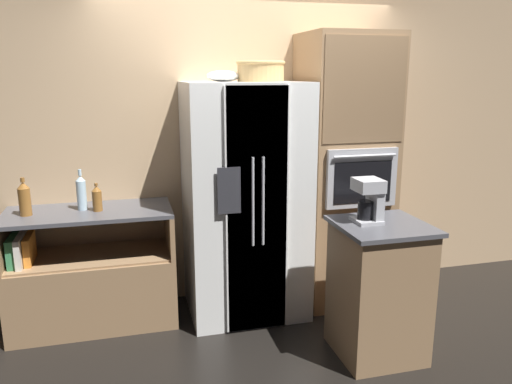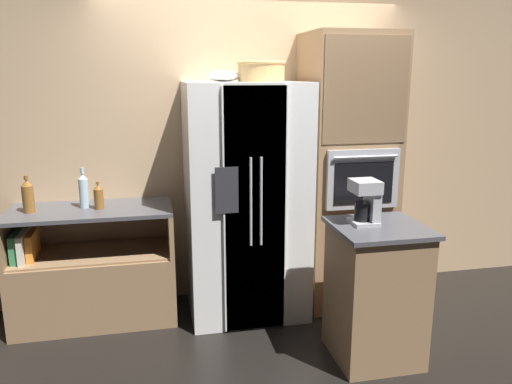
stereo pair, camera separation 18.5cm
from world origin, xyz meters
TOP-DOWN VIEW (x-y plane):
  - ground_plane at (0.00, 0.00)m, footprint 20.00×20.00m
  - wall_back at (0.00, 0.43)m, footprint 12.00×0.06m
  - counter_left at (-1.34, 0.11)m, footprint 1.23×0.58m
  - refrigerator at (-0.13, 0.03)m, footprint 0.93×0.78m
  - wall_oven at (0.73, 0.07)m, footprint 0.71×0.72m
  - island_counter at (0.60, -0.86)m, footprint 0.60×0.59m
  - wicker_basket at (-0.01, 0.02)m, footprint 0.37×0.37m
  - fruit_bowl at (-0.28, 0.08)m, footprint 0.26×0.26m
  - bottle_tall at (-1.37, 0.15)m, footprint 0.07×0.07m
  - bottle_short at (-1.76, 0.09)m, footprint 0.09×0.09m
  - bottle_wide at (-1.26, 0.09)m, footprint 0.07×0.07m
  - coffee_maker at (0.53, -0.80)m, footprint 0.17×0.19m

SIDE VIEW (x-z plane):
  - ground_plane at x=0.00m, z-range 0.00..0.00m
  - counter_left at x=-1.34m, z-range -0.13..0.79m
  - island_counter at x=0.60m, z-range 0.00..0.95m
  - refrigerator at x=-0.13m, z-range 0.00..1.87m
  - bottle_wide at x=-1.26m, z-range 0.91..1.12m
  - bottle_short at x=-1.76m, z-range 0.90..1.18m
  - bottle_tall at x=-1.37m, z-range 0.90..1.21m
  - coffee_maker at x=0.53m, z-range 0.96..1.26m
  - wall_oven at x=0.73m, z-range 0.00..2.24m
  - wall_back at x=0.00m, z-range 0.00..2.80m
  - fruit_bowl at x=-0.28m, z-range 1.87..1.95m
  - wicker_basket at x=-0.01m, z-range 1.87..2.02m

